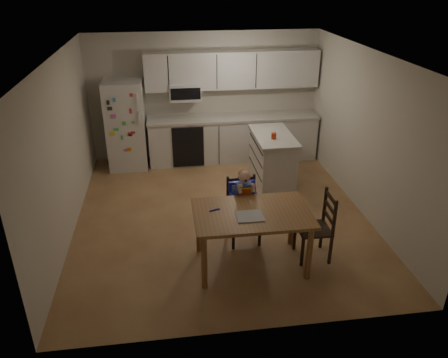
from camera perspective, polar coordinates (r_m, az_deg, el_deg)
name	(u,v)px	position (r m, az deg, el deg)	size (l,w,h in m)	color
room	(217,131)	(6.91, -0.92, 6.35)	(4.52, 5.01, 2.51)	#94633C
refrigerator	(126,125)	(8.61, -12.68, 6.91)	(0.72, 0.70, 1.70)	silver
kitchen_run	(231,118)	(8.74, 0.95, 8.03)	(3.37, 0.62, 2.15)	silver
kitchen_island	(272,159)	(7.87, 6.31, 2.61)	(0.66, 1.26, 0.93)	silver
red_cup	(274,136)	(7.49, 6.52, 5.62)	(0.08, 0.08, 0.11)	red
dining_table	(252,219)	(5.56, 3.68, -5.29)	(1.48, 0.95, 0.79)	olive
napkin	(250,216)	(5.41, 3.38, -4.87)	(0.33, 0.29, 0.01)	silver
toddler_spoon	(214,210)	(5.53, -1.34, -4.07)	(0.02, 0.02, 0.12)	#2A2FC7
chair_booster	(243,198)	(6.09, 2.52, -2.43)	(0.44, 0.44, 1.11)	black
chair_side	(321,222)	(5.92, 12.59, -5.51)	(0.43, 0.43, 0.95)	black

